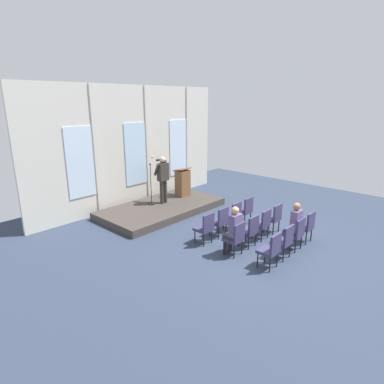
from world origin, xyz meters
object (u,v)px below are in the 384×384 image
object	(u,v)px
chair_r0_c0	(206,227)
chair_r0_c2	(234,214)
audience_r1_c0	(234,228)
chair_r1_c2	(263,223)
speaker	(163,176)
chair_r2_c0	(271,249)
lectern	(183,182)
mic_stand	(151,196)
chair_r0_c1	(220,220)
chair_r2_c1	(284,240)
chair_r2_c3	(307,225)
chair_r1_c1	(250,229)
chair_r2_c2	(296,232)
chair_r0_c3	(246,209)
audience_r2_c2	(294,224)
chair_r1_c0	(236,237)
chair_r1_c3	(274,216)

from	to	relation	value
chair_r0_c0	chair_r0_c2	world-z (taller)	same
audience_r1_c0	chair_r1_c2	size ratio (longest dim) A/B	1.45
chair_r0_c0	chair_r1_c2	world-z (taller)	same
speaker	audience_r1_c0	world-z (taller)	speaker
audience_r1_c0	chair_r2_c0	xyz separation A→B (m)	(-0.00, -1.13, -0.22)
lectern	chair_r2_c0	distance (m)	5.89
mic_stand	chair_r0_c1	size ratio (longest dim) A/B	1.65
audience_r1_c0	chair_r2_c1	size ratio (longest dim) A/B	1.45
chair_r0_c2	chair_r2_c1	xyz separation A→B (m)	(-0.69, -2.09, 0.00)
chair_r1_c2	chair_r2_c3	size ratio (longest dim) A/B	1.00
chair_r0_c0	chair_r1_c2	bearing A→B (deg)	-37.17
lectern	chair_r1_c1	distance (m)	4.66
chair_r1_c1	chair_r2_c3	world-z (taller)	same
chair_r2_c2	chair_r2_c1	bearing A→B (deg)	180.00
audience_r1_c0	chair_r0_c3	bearing A→B (deg)	25.04
lectern	chair_r0_c3	world-z (taller)	lectern
chair_r0_c3	audience_r2_c2	distance (m)	2.14
audience_r1_c0	chair_r2_c2	distance (m)	1.79
lectern	chair_r0_c0	size ratio (longest dim) A/B	1.23
speaker	chair_r0_c2	bearing A→B (deg)	-87.69
audience_r1_c0	chair_r1_c1	world-z (taller)	audience_r1_c0
chair_r0_c3	chair_r2_c1	world-z (taller)	same
audience_r1_c0	chair_r1_c1	xyz separation A→B (m)	(0.69, -0.08, -0.22)
chair_r2_c2	chair_r2_c3	distance (m)	0.69
chair_r1_c0	chair_r2_c1	world-z (taller)	same
chair_r0_c1	chair_r2_c3	size ratio (longest dim) A/B	1.00
audience_r2_c2	lectern	bearing A→B (deg)	78.64
lectern	audience_r2_c2	bearing A→B (deg)	-101.36
chair_r0_c3	lectern	bearing A→B (deg)	83.53
audience_r1_c0	chair_r2_c1	distance (m)	1.34
mic_stand	chair_r0_c2	size ratio (longest dim) A/B	1.65
chair_r1_c3	chair_r2_c2	size ratio (longest dim) A/B	1.00
speaker	mic_stand	distance (m)	0.84
chair_r0_c3	chair_r1_c0	size ratio (longest dim) A/B	1.00
chair_r2_c1	chair_r1_c3	bearing A→B (deg)	37.17
mic_stand	speaker	bearing A→B (deg)	-25.51
chair_r0_c3	chair_r1_c3	xyz separation A→B (m)	(0.00, -1.05, 0.00)
chair_r1_c1	chair_r2_c3	distance (m)	1.73
speaker	chair_r1_c2	size ratio (longest dim) A/B	1.88
chair_r1_c0	chair_r2_c3	bearing A→B (deg)	-26.81
chair_r1_c0	chair_r1_c1	world-z (taller)	same
chair_r2_c2	chair_r2_c3	size ratio (longest dim) A/B	1.00
chair_r2_c1	chair_r2_c2	size ratio (longest dim) A/B	1.00
chair_r0_c2	chair_r1_c0	world-z (taller)	same
chair_r1_c1	chair_r1_c0	bearing A→B (deg)	180.00
chair_r2_c1	chair_r0_c0	bearing A→B (deg)	108.25
lectern	chair_r2_c2	size ratio (longest dim) A/B	1.23
chair_r0_c3	chair_r1_c3	bearing A→B (deg)	-90.00
speaker	chair_r1_c2	distance (m)	4.26
lectern	chair_r1_c2	distance (m)	4.45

